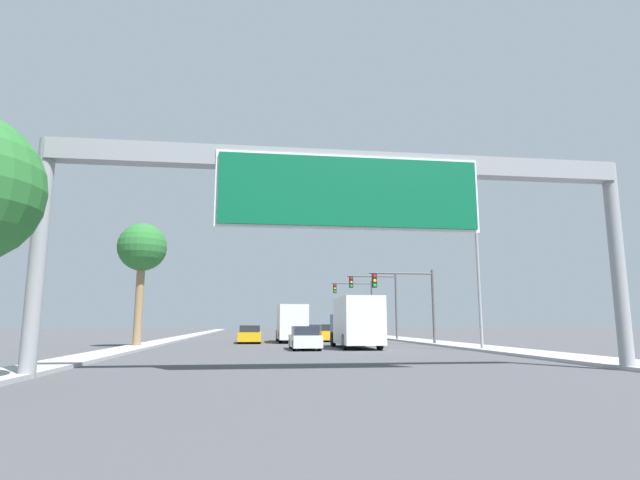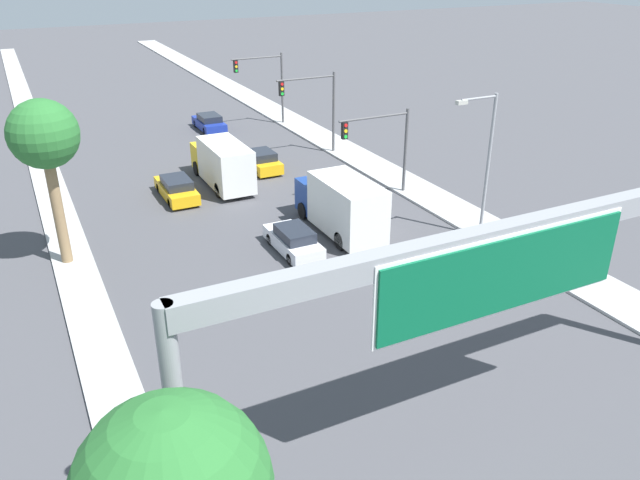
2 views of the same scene
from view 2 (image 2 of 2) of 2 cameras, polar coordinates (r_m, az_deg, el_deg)
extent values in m
cube|color=#A9A9A9|center=(61.02, -3.28, 11.16)|extent=(3.00, 120.00, 0.15)
cube|color=#A9A9A9|center=(56.36, -24.43, 7.77)|extent=(2.00, 120.00, 0.15)
cylinder|color=gray|center=(16.73, -12.83, -16.84)|extent=(0.50, 0.50, 7.56)
cube|color=gray|center=(18.96, 16.36, 0.46)|extent=(19.90, 0.60, 0.70)
cube|color=white|center=(19.26, 16.54, -3.00)|extent=(9.09, 0.08, 2.61)
cube|color=#0A5B38|center=(19.23, 16.63, -3.06)|extent=(8.89, 0.16, 2.41)
cube|color=gold|center=(46.06, -5.41, 7.04)|extent=(1.82, 4.24, 0.76)
cube|color=#1E232D|center=(45.67, -5.35, 7.75)|extent=(1.60, 2.21, 0.57)
cylinder|color=black|center=(47.05, -6.91, 7.06)|extent=(0.22, 0.64, 0.64)
cylinder|color=black|center=(47.58, -5.09, 7.35)|extent=(0.22, 0.64, 0.64)
cylinder|color=black|center=(44.70, -5.73, 6.14)|extent=(0.22, 0.64, 0.64)
cylinder|color=black|center=(45.26, -3.83, 6.45)|extent=(0.22, 0.64, 0.64)
cube|color=silver|center=(33.29, -2.47, -0.24)|extent=(1.74, 4.39, 0.72)
cube|color=#1E232D|center=(32.84, -2.33, 0.62)|extent=(1.53, 2.28, 0.55)
cylinder|color=black|center=(34.25, -4.56, 0.07)|extent=(0.22, 0.64, 0.64)
cylinder|color=black|center=(34.79, -2.25, 0.54)|extent=(0.22, 0.64, 0.64)
cylinder|color=black|center=(31.99, -2.70, -1.78)|extent=(0.22, 0.64, 0.64)
cylinder|color=black|center=(32.57, -0.26, -1.24)|extent=(0.22, 0.64, 0.64)
cube|color=gold|center=(41.60, -12.98, 4.44)|extent=(1.83, 4.77, 0.71)
cube|color=#1E232D|center=(41.17, -12.98, 5.16)|extent=(1.61, 2.48, 0.55)
cylinder|color=black|center=(42.88, -14.49, 4.60)|extent=(0.22, 0.64, 0.64)
cylinder|color=black|center=(43.20, -12.42, 4.98)|extent=(0.22, 0.64, 0.64)
cylinder|color=black|center=(40.16, -13.51, 3.30)|extent=(0.22, 0.64, 0.64)
cylinder|color=black|center=(40.51, -11.32, 3.71)|extent=(0.22, 0.64, 0.64)
cube|color=navy|center=(57.45, -10.10, 10.40)|extent=(1.90, 4.57, 0.70)
cube|color=#1E232D|center=(57.08, -10.08, 10.95)|extent=(1.67, 2.38, 0.54)
cylinder|color=black|center=(58.60, -11.30, 10.38)|extent=(0.22, 0.64, 0.64)
cylinder|color=black|center=(59.05, -9.71, 10.62)|extent=(0.22, 0.64, 0.64)
cylinder|color=black|center=(55.96, -10.47, 9.76)|extent=(0.22, 0.64, 0.64)
cylinder|color=black|center=(56.43, -8.82, 10.00)|extent=(0.22, 0.64, 0.64)
cube|color=navy|center=(37.68, -0.13, 4.12)|extent=(2.27, 1.99, 1.94)
cube|color=silver|center=(34.57, 2.50, 3.04)|extent=(2.46, 5.11, 2.99)
cylinder|color=black|center=(37.44, -1.56, 2.70)|extent=(0.28, 1.00, 1.00)
cylinder|color=black|center=(38.35, 1.40, 3.26)|extent=(0.28, 1.00, 1.00)
cylinder|color=black|center=(33.58, 1.88, -0.06)|extent=(0.28, 1.00, 1.00)
cylinder|color=black|center=(34.58, 5.07, 0.63)|extent=(0.28, 1.00, 1.00)
cube|color=yellow|center=(45.86, -10.09, 7.54)|extent=(2.13, 2.10, 1.82)
cube|color=silver|center=(42.30, -8.61, 6.84)|extent=(2.31, 5.40, 2.81)
cylinder|color=black|center=(45.73, -11.20, 6.45)|extent=(0.28, 1.00, 1.00)
cylinder|color=black|center=(46.26, -8.78, 6.86)|extent=(0.28, 1.00, 1.00)
cylinder|color=black|center=(41.19, -9.24, 4.51)|extent=(0.28, 1.00, 1.00)
cylinder|color=black|center=(41.79, -6.58, 4.98)|extent=(0.28, 1.00, 1.00)
cylinder|color=#4C4C4F|center=(41.17, 7.81, 8.02)|extent=(0.20, 0.20, 5.64)
cylinder|color=#4C4C4F|center=(39.20, 4.98, 11.11)|extent=(4.93, 0.14, 0.14)
cube|color=black|center=(38.34, 2.26, 9.98)|extent=(0.35, 0.28, 1.05)
cylinder|color=red|center=(38.11, 2.39, 10.43)|extent=(0.22, 0.04, 0.22)
cylinder|color=yellow|center=(38.20, 2.38, 9.92)|extent=(0.22, 0.04, 0.22)
cylinder|color=green|center=(38.30, 2.37, 9.41)|extent=(0.22, 0.04, 0.22)
cylinder|color=#4C4C4F|center=(49.35, 1.26, 11.52)|extent=(0.20, 0.20, 6.32)
cylinder|color=#4C4C4F|center=(47.71, -1.31, 14.56)|extent=(4.73, 0.14, 0.14)
cube|color=black|center=(47.02, -3.55, 13.65)|extent=(0.35, 0.28, 1.05)
cylinder|color=red|center=(46.81, -3.48, 14.03)|extent=(0.22, 0.04, 0.22)
cylinder|color=yellow|center=(46.87, -3.47, 13.61)|extent=(0.22, 0.04, 0.22)
cylinder|color=green|center=(46.95, -3.46, 13.20)|extent=(0.22, 0.04, 0.22)
cylinder|color=#4C4C4F|center=(58.15, -3.47, 13.62)|extent=(0.20, 0.20, 6.40)
cylinder|color=#4C4C4F|center=(56.77, -5.81, 16.24)|extent=(4.68, 0.14, 0.14)
cube|color=black|center=(56.20, -7.72, 15.46)|extent=(0.35, 0.28, 1.05)
cylinder|color=red|center=(55.99, -7.68, 15.79)|extent=(0.22, 0.04, 0.22)
cylinder|color=yellow|center=(56.05, -7.66, 15.43)|extent=(0.22, 0.04, 0.22)
cylinder|color=green|center=(56.11, -7.64, 15.08)|extent=(0.22, 0.04, 0.22)
cylinder|color=#8C704C|center=(33.48, -22.96, 3.24)|extent=(0.55, 0.55, 6.85)
sphere|color=#286B2D|center=(32.48, -23.98, 8.84)|extent=(3.32, 3.32, 3.32)
cylinder|color=gray|center=(35.12, 15.08, 6.40)|extent=(0.18, 0.18, 8.04)
cylinder|color=gray|center=(33.40, 14.36, 12.45)|extent=(2.22, 0.12, 0.12)
cube|color=#B2B2A8|center=(32.73, 12.82, 12.18)|extent=(0.60, 0.28, 0.20)
camera|label=1|loc=(16.45, 59.21, -45.56)|focal=28.00mm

